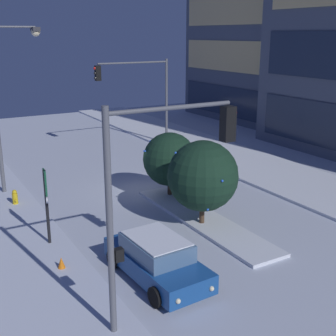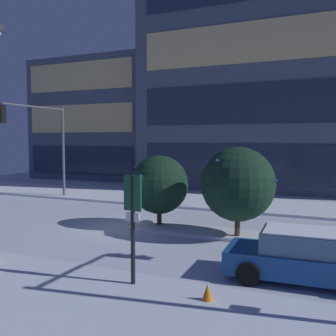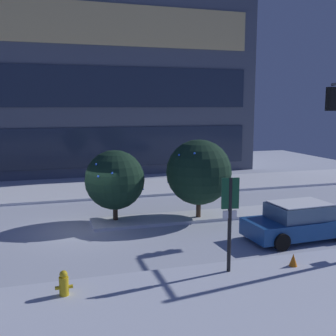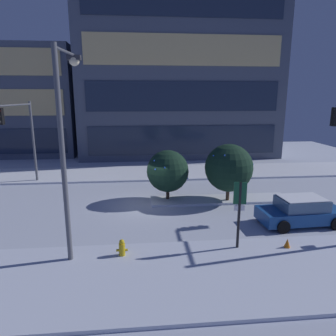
% 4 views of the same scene
% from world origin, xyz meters
% --- Properties ---
extents(ground, '(52.00, 52.00, 0.00)m').
position_xyz_m(ground, '(0.00, 0.00, 0.00)').
color(ground, silver).
extents(curb_strip_near, '(52.00, 5.20, 0.14)m').
position_xyz_m(curb_strip_near, '(0.00, -8.05, 0.07)').
color(curb_strip_near, silver).
rests_on(curb_strip_near, ground).
extents(curb_strip_far, '(52.00, 5.20, 0.14)m').
position_xyz_m(curb_strip_far, '(0.00, 8.05, 0.07)').
color(curb_strip_far, silver).
rests_on(curb_strip_far, ground).
extents(median_strip, '(9.00, 1.80, 0.14)m').
position_xyz_m(median_strip, '(4.79, 0.38, 0.07)').
color(median_strip, silver).
rests_on(median_strip, ground).
extents(car_near, '(4.57, 2.23, 1.49)m').
position_xyz_m(car_near, '(8.06, -3.75, 0.71)').
color(car_near, '#19478C').
rests_on(car_near, ground).
extents(fire_hydrant, '(0.48, 0.26, 0.85)m').
position_xyz_m(fire_hydrant, '(-1.20, -6.44, 0.41)').
color(fire_hydrant, gold).
rests_on(fire_hydrant, ground).
extents(parking_info_sign, '(0.55, 0.13, 3.12)m').
position_xyz_m(parking_info_sign, '(3.83, -6.22, 2.01)').
color(parking_info_sign, black).
rests_on(parking_info_sign, ground).
extents(decorated_tree_median, '(2.69, 2.69, 3.34)m').
position_xyz_m(decorated_tree_median, '(1.39, 0.68, 1.99)').
color(decorated_tree_median, '#473323').
rests_on(decorated_tree_median, ground).
extents(decorated_tree_left_of_median, '(3.07, 3.02, 3.78)m').
position_xyz_m(decorated_tree_left_of_median, '(5.20, 0.06, 2.26)').
color(decorated_tree_left_of_median, '#473323').
rests_on(decorated_tree_left_of_median, ground).
extents(construction_cone, '(0.36, 0.36, 0.55)m').
position_xyz_m(construction_cone, '(6.02, -6.43, 0.28)').
color(construction_cone, orange).
rests_on(construction_cone, ground).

